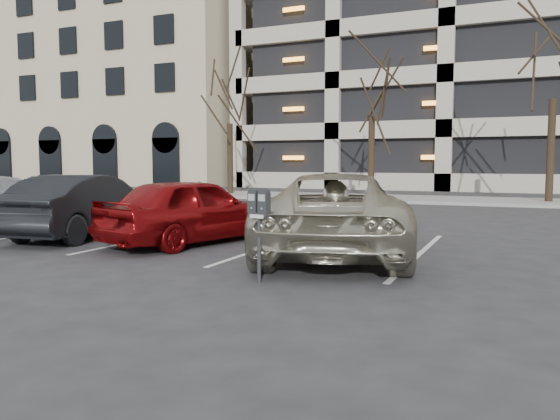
# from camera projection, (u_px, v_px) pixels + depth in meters

# --- Properties ---
(ground) EXTENTS (140.00, 140.00, 0.00)m
(ground) POSITION_uv_depth(u_px,v_px,m) (297.00, 272.00, 8.08)
(ground) COLOR #28282B
(ground) RESTS_ON ground
(sidewalk) EXTENTS (80.00, 4.00, 0.12)m
(sidewalk) POSITION_uv_depth(u_px,v_px,m) (441.00, 200.00, 22.66)
(sidewalk) COLOR gray
(sidewalk) RESTS_ON ground
(stall_lines) EXTENTS (16.90, 5.20, 0.00)m
(stall_lines) POSITION_uv_depth(u_px,v_px,m) (275.00, 244.00, 10.74)
(stall_lines) COLOR silver
(stall_lines) RESTS_ON ground
(office_building) EXTENTS (26.00, 16.20, 15.00)m
(office_building) POSITION_uv_depth(u_px,v_px,m) (123.00, 93.00, 45.97)
(office_building) COLOR tan
(office_building) RESTS_ON ground
(tree_a) EXTENTS (3.41, 3.41, 7.75)m
(tree_a) POSITION_uv_depth(u_px,v_px,m) (230.00, 79.00, 26.20)
(tree_a) COLOR black
(tree_a) RESTS_ON ground
(tree_b) EXTENTS (3.51, 3.51, 7.98)m
(tree_b) POSITION_uv_depth(u_px,v_px,m) (373.00, 65.00, 23.37)
(tree_b) COLOR black
(tree_b) RESTS_ON ground
(tree_c) EXTENTS (3.94, 3.94, 8.95)m
(tree_c) POSITION_uv_depth(u_px,v_px,m) (556.00, 33.00, 20.49)
(tree_c) COLOR black
(tree_c) RESTS_ON ground
(parking_meter) EXTENTS (0.34, 0.17, 1.25)m
(parking_meter) POSITION_uv_depth(u_px,v_px,m) (259.00, 212.00, 7.28)
(parking_meter) COLOR black
(parking_meter) RESTS_ON ground
(suv_silver) EXTENTS (3.64, 5.59, 1.44)m
(suv_silver) POSITION_uv_depth(u_px,v_px,m) (337.00, 214.00, 9.59)
(suv_silver) COLOR #B5B09A
(suv_silver) RESTS_ON ground
(car_red) EXTENTS (2.61, 4.20, 1.33)m
(car_red) POSITION_uv_depth(u_px,v_px,m) (193.00, 210.00, 10.86)
(car_red) COLOR maroon
(car_red) RESTS_ON ground
(car_dark) EXTENTS (1.97, 4.25, 1.35)m
(car_dark) POSITION_uv_depth(u_px,v_px,m) (86.00, 206.00, 11.85)
(car_dark) COLOR black
(car_dark) RESTS_ON ground
(car_silver) EXTENTS (2.81, 4.88, 1.33)m
(car_silver) POSITION_uv_depth(u_px,v_px,m) (0.00, 205.00, 12.32)
(car_silver) COLOR #ABAEB3
(car_silver) RESTS_ON ground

